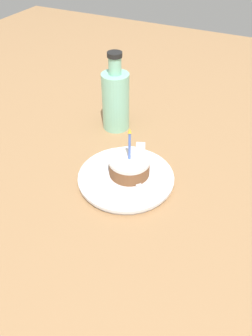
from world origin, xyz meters
TOP-DOWN VIEW (x-y plane):
  - ground_plane at (0.00, 0.00)m, footprint 2.40×2.40m
  - plate at (-0.03, -0.01)m, footprint 0.23×0.23m
  - cake_slice at (-0.04, -0.01)m, footprint 0.10×0.10m
  - fork at (-0.09, -0.01)m, footprint 0.16×0.08m
  - bottle at (-0.23, -0.15)m, footprint 0.08×0.08m

SIDE VIEW (x-z plane):
  - ground_plane at x=0.00m, z-range -0.04..0.00m
  - plate at x=-0.03m, z-range 0.00..0.02m
  - fork at x=-0.09m, z-range 0.02..0.02m
  - cake_slice at x=-0.04m, z-range -0.02..0.11m
  - bottle at x=-0.23m, z-range -0.02..0.20m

